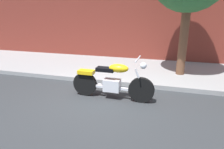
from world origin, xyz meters
The scene contains 3 objects.
ground_plane centered at (0.00, 0.00, 0.00)m, with size 60.00×60.00×0.00m, color #303335.
sidewalk centered at (0.00, 2.93, 0.07)m, with size 22.42×3.40×0.14m, color #959595.
motorcycle centered at (0.27, 0.26, 0.48)m, with size 2.25×0.70×1.17m.
Camera 1 is at (1.63, -4.50, 2.26)m, focal length 31.70 mm.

